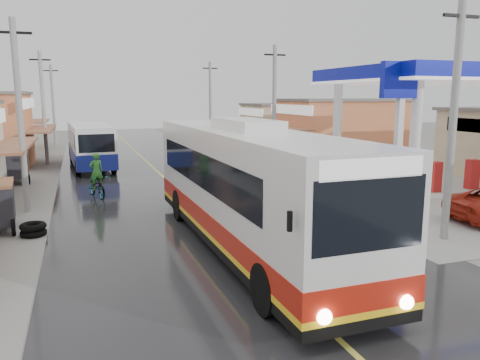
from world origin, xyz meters
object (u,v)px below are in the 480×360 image
(cyclist, at_px, (97,183))
(tyre_stack, at_px, (33,229))
(coach_bus, at_px, (245,187))
(tricycle_far, at_px, (10,165))
(second_bus, at_px, (90,145))

(cyclist, height_order, tyre_stack, cyclist)
(coach_bus, distance_m, tricycle_far, 17.47)
(coach_bus, height_order, cyclist, coach_bus)
(cyclist, bearing_deg, second_bus, 72.89)
(tricycle_far, relative_size, tyre_stack, 2.83)
(tyre_stack, bearing_deg, tricycle_far, 100.02)
(coach_bus, relative_size, second_bus, 1.46)
(tyre_stack, bearing_deg, coach_bus, -28.88)
(cyclist, distance_m, tyre_stack, 6.38)
(second_bus, relative_size, tricycle_far, 3.55)
(tricycle_far, bearing_deg, second_bus, 29.86)
(coach_bus, relative_size, cyclist, 6.03)
(tyre_stack, bearing_deg, cyclist, 67.65)
(coach_bus, xyz_separation_m, tricycle_far, (-8.68, 15.13, -0.94))
(cyclist, xyz_separation_m, tyre_stack, (-2.42, -5.88, -0.50))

